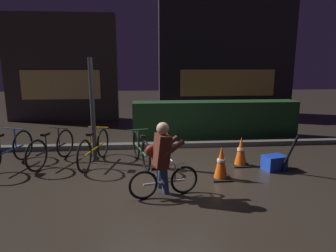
% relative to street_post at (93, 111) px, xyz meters
% --- Properties ---
extents(ground_plane, '(40.00, 40.00, 0.00)m').
position_rel_street_post_xyz_m(ground_plane, '(1.41, -1.20, -1.14)').
color(ground_plane, '#2D261E').
extents(sidewalk_curb, '(12.00, 0.24, 0.12)m').
position_rel_street_post_xyz_m(sidewalk_curb, '(1.41, 1.00, -1.08)').
color(sidewalk_curb, '#56544F').
rests_on(sidewalk_curb, ground).
extents(hedge_row, '(4.80, 0.70, 1.09)m').
position_rel_street_post_xyz_m(hedge_row, '(3.21, 1.90, -0.60)').
color(hedge_row, '#19381C').
rests_on(hedge_row, ground).
extents(storefront_left, '(4.19, 0.54, 4.03)m').
position_rel_street_post_xyz_m(storefront_left, '(-1.99, 5.30, 0.86)').
color(storefront_left, '#383330').
rests_on(storefront_left, ground).
extents(storefront_right, '(5.76, 0.54, 4.95)m').
position_rel_street_post_xyz_m(storefront_right, '(4.67, 6.00, 1.32)').
color(storefront_right, '#262328').
rests_on(storefront_right, ground).
extents(street_post, '(0.10, 0.10, 2.29)m').
position_rel_street_post_xyz_m(street_post, '(0.00, 0.00, 0.00)').
color(street_post, '#2D2D33').
rests_on(street_post, ground).
extents(parked_bike_leftmost, '(0.54, 1.68, 0.79)m').
position_rel_street_post_xyz_m(parked_bike_leftmost, '(-1.76, -0.29, -0.78)').
color(parked_bike_leftmost, black).
rests_on(parked_bike_leftmost, ground).
extents(parked_bike_left_mid, '(0.61, 1.57, 0.76)m').
position_rel_street_post_xyz_m(parked_bike_left_mid, '(-0.90, -0.12, -0.80)').
color(parked_bike_left_mid, black).
rests_on(parked_bike_left_mid, ground).
extents(parked_bike_center_left, '(0.51, 1.66, 0.78)m').
position_rel_street_post_xyz_m(parked_bike_center_left, '(0.03, -0.24, -0.79)').
color(parked_bike_center_left, black).
rests_on(parked_bike_center_left, ground).
extents(parked_bike_center_right, '(0.49, 1.55, 0.73)m').
position_rel_street_post_xyz_m(parked_bike_center_right, '(1.04, -0.31, -0.81)').
color(parked_bike_center_right, black).
rests_on(parked_bike_center_right, ground).
extents(traffic_cone_near, '(0.36, 0.36, 0.65)m').
position_rel_street_post_xyz_m(traffic_cone_near, '(2.55, -1.30, -0.83)').
color(traffic_cone_near, black).
rests_on(traffic_cone_near, ground).
extents(traffic_cone_far, '(0.36, 0.36, 0.63)m').
position_rel_street_post_xyz_m(traffic_cone_far, '(3.18, -0.58, -0.84)').
color(traffic_cone_far, black).
rests_on(traffic_cone_far, ground).
extents(blue_crate, '(0.51, 0.42, 0.30)m').
position_rel_street_post_xyz_m(blue_crate, '(3.78, -0.90, -0.99)').
color(blue_crate, '#193DB7').
rests_on(blue_crate, ground).
extents(cyclist, '(1.16, 0.50, 1.25)m').
position_rel_street_post_xyz_m(cyclist, '(1.39, -1.95, -0.51)').
color(cyclist, black).
rests_on(cyclist, ground).
extents(closed_umbrella, '(0.22, 0.32, 0.81)m').
position_rel_street_post_xyz_m(closed_umbrella, '(3.96, -1.15, -0.74)').
color(closed_umbrella, black).
rests_on(closed_umbrella, ground).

